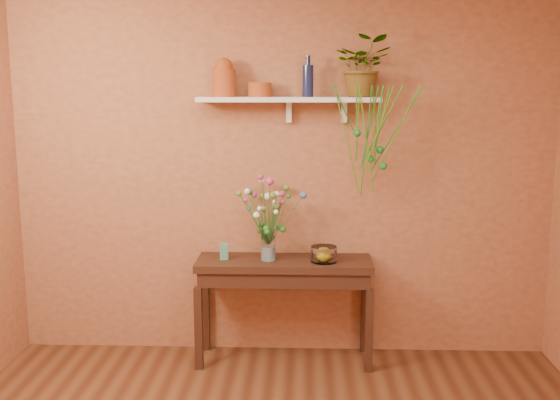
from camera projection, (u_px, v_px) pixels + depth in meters
The scene contains 13 objects.
room at pixel (268, 238), 2.92m from camera, with size 4.04×4.04×2.70m.
sideboard at pixel (284, 275), 4.78m from camera, with size 1.27×0.41×0.77m.
wall_shelf at pixel (290, 100), 4.66m from camera, with size 1.30×0.24×0.19m.
terracotta_jug at pixel (224, 78), 4.64m from camera, with size 0.18×0.18×0.27m.
terracotta_pot at pixel (260, 90), 4.67m from camera, with size 0.17×0.17×0.10m, color #A64C1F.
blue_bottle at pixel (308, 80), 4.63m from camera, with size 0.08×0.08×0.29m.
spider_plant at pixel (363, 66), 4.59m from camera, with size 0.38×0.33×0.42m, color #1E7722.
plant_fronds at pixel (373, 140), 4.54m from camera, with size 0.62×0.26×0.79m.
glass_vase at pixel (268, 247), 4.73m from camera, with size 0.11×0.11×0.22m.
bouquet at pixel (269, 205), 4.68m from camera, with size 0.49×0.40×0.50m.
glass_bowl at pixel (324, 255), 4.70m from camera, with size 0.19×0.19×0.11m.
lemon at pixel (324, 256), 4.70m from camera, with size 0.07×0.07×0.07m, color yellow.
carton at pixel (224, 251), 4.76m from camera, with size 0.06×0.04×0.12m, color teal.
Camera 1 is at (0.15, -2.84, 2.02)m, focal length 42.14 mm.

